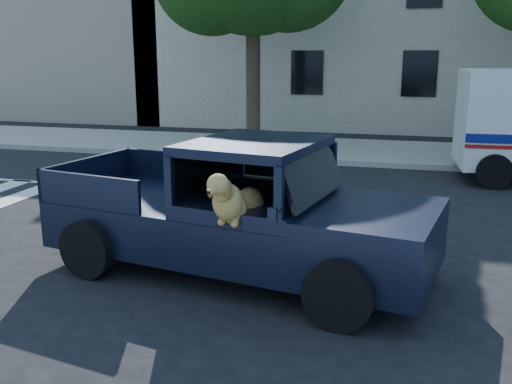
# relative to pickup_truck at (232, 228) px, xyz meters

# --- Properties ---
(ground) EXTENTS (120.00, 120.00, 0.00)m
(ground) POSITION_rel_pickup_truck_xyz_m (1.45, 0.71, -0.62)
(ground) COLOR black
(ground) RESTS_ON ground
(far_sidewalk) EXTENTS (60.00, 4.00, 0.15)m
(far_sidewalk) POSITION_rel_pickup_truck_xyz_m (1.45, 9.91, -0.55)
(far_sidewalk) COLOR gray
(far_sidewalk) RESTS_ON ground
(lane_stripes) EXTENTS (21.60, 0.14, 0.01)m
(lane_stripes) POSITION_rel_pickup_truck_xyz_m (3.45, 4.11, -0.62)
(lane_stripes) COLOR silver
(lane_stripes) RESTS_ON ground
(building_main) EXTENTS (26.00, 6.00, 9.00)m
(building_main) POSITION_rel_pickup_truck_xyz_m (4.45, 17.21, 3.88)
(building_main) COLOR beige
(building_main) RESTS_ON ground
(building_left) EXTENTS (12.00, 6.00, 8.00)m
(building_left) POSITION_rel_pickup_truck_xyz_m (-13.55, 17.21, 3.38)
(building_left) COLOR tan
(building_left) RESTS_ON ground
(pickup_truck) EXTENTS (5.41, 3.06, 1.84)m
(pickup_truck) POSITION_rel_pickup_truck_xyz_m (0.00, 0.00, 0.00)
(pickup_truck) COLOR black
(pickup_truck) RESTS_ON ground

